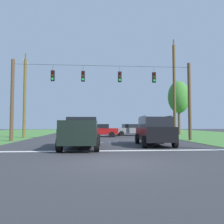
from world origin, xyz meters
TOP-DOWN VIEW (x-y plane):
  - ground_plane at (0.00, 0.00)m, footprint 120.00×120.00m
  - stop_bar_stripe at (0.00, 3.78)m, footprint 14.02×0.45m
  - lane_dash_0 at (0.00, 9.78)m, footprint 2.50×0.15m
  - lane_dash_1 at (0.00, 17.45)m, footprint 2.50×0.15m
  - lane_dash_2 at (0.00, 22.36)m, footprint 2.50×0.15m
  - lane_dash_3 at (0.00, 28.19)m, footprint 2.50×0.15m
  - overhead_signal_span at (0.06, 11.31)m, footprint 16.40×0.31m
  - pickup_truck at (-1.54, 5.27)m, footprint 2.44×5.47m
  - suv_black at (3.46, 6.63)m, footprint 2.41×4.89m
  - distant_car_crossing_white at (0.02, 25.50)m, footprint 2.26×4.42m
  - distant_car_oncoming at (4.08, 20.81)m, footprint 4.42×2.28m
  - distant_car_far_parked at (-0.06, 17.91)m, footprint 4.46×2.35m
  - utility_pole_mid_right at (8.19, 15.43)m, footprint 0.32×1.78m
  - utility_pole_near_left at (-8.41, 16.20)m, footprint 0.31×1.76m
  - tree_roadside_right at (11.27, 22.11)m, footprint 3.05×3.05m

SIDE VIEW (x-z plane):
  - ground_plane at x=0.00m, z-range 0.00..0.00m
  - stop_bar_stripe at x=0.00m, z-range 0.00..0.01m
  - lane_dash_0 at x=0.00m, z-range 0.00..0.01m
  - lane_dash_1 at x=0.00m, z-range 0.00..0.01m
  - lane_dash_2 at x=0.00m, z-range 0.00..0.01m
  - lane_dash_3 at x=0.00m, z-range 0.00..0.01m
  - distant_car_crossing_white at x=0.02m, z-range 0.03..1.55m
  - distant_car_oncoming at x=4.08m, z-range 0.03..1.55m
  - distant_car_far_parked at x=-0.06m, z-range 0.03..1.55m
  - pickup_truck at x=-1.54m, z-range -0.01..1.94m
  - suv_black at x=3.46m, z-range 0.03..2.09m
  - overhead_signal_span at x=0.06m, z-range 0.44..7.71m
  - utility_pole_near_left at x=-8.41m, z-range -0.18..9.17m
  - tree_roadside_right at x=11.27m, z-range 1.51..9.20m
  - utility_pole_mid_right at x=8.19m, z-range -0.19..10.94m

